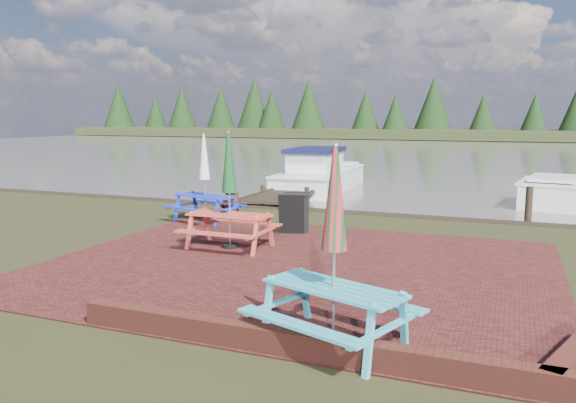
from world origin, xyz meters
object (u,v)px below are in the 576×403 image
(picnic_table_blue, at_px, (205,191))
(boat_jetty, at_px, (320,176))
(chalkboard, at_px, (294,213))
(jetty, at_px, (308,187))
(picnic_table_red, at_px, (230,208))
(person, at_px, (231,184))
(picnic_table_teal, at_px, (334,277))

(picnic_table_blue, distance_m, boat_jetty, 8.51)
(chalkboard, xyz_separation_m, boat_jetty, (-2.45, 9.11, -0.13))
(picnic_table_blue, distance_m, jetty, 7.02)
(boat_jetty, bearing_deg, picnic_table_red, -83.84)
(picnic_table_red, relative_size, boat_jetty, 0.37)
(chalkboard, relative_size, boat_jetty, 0.14)
(person, bearing_deg, chalkboard, 159.45)
(picnic_table_blue, bearing_deg, picnic_table_teal, -35.36)
(picnic_table_red, height_order, jetty, picnic_table_red)
(jetty, bearing_deg, picnic_table_blue, -92.46)
(picnic_table_teal, bearing_deg, picnic_table_red, 150.93)
(picnic_table_teal, height_order, person, picnic_table_teal)
(picnic_table_red, distance_m, jetty, 9.62)
(picnic_table_red, relative_size, picnic_table_blue, 1.06)
(jetty, bearing_deg, chalkboard, -72.38)
(picnic_table_teal, distance_m, picnic_table_red, 5.26)
(picnic_table_blue, xyz_separation_m, jetty, (0.30, 6.98, -0.68))
(picnic_table_teal, height_order, boat_jetty, picnic_table_teal)
(jetty, distance_m, person, 6.34)
(boat_jetty, height_order, person, person)
(picnic_table_blue, relative_size, chalkboard, 2.38)
(chalkboard, bearing_deg, jetty, 92.21)
(picnic_table_red, distance_m, picnic_table_blue, 3.18)
(picnic_table_blue, relative_size, boat_jetty, 0.34)
(chalkboard, bearing_deg, picnic_table_teal, -79.93)
(picnic_table_red, xyz_separation_m, jetty, (-1.72, 9.44, -0.72))
(picnic_table_teal, bearing_deg, boat_jetty, 129.03)
(chalkboard, bearing_deg, person, 135.18)
(jetty, xyz_separation_m, boat_jetty, (-0.04, 1.52, 0.25))
(picnic_table_teal, height_order, picnic_table_blue, picnic_table_teal)
(picnic_table_red, bearing_deg, jetty, 100.58)
(picnic_table_teal, height_order, chalkboard, picnic_table_teal)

